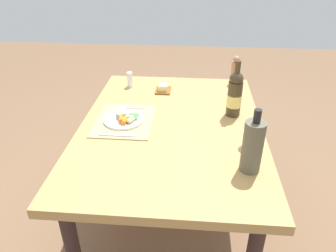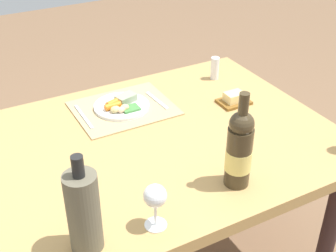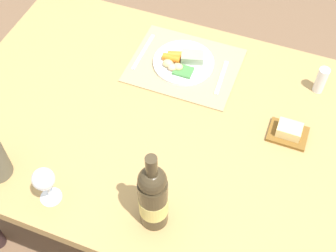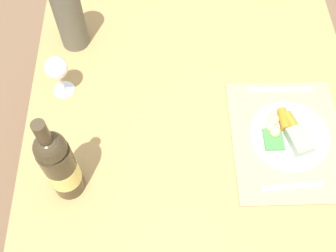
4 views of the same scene
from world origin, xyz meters
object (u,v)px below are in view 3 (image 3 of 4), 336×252
salt_shaker (321,80)px  butter_dish (289,132)px  fork (221,77)px  wine_glass (44,180)px  knife (143,52)px  dinner_plate (183,62)px  wine_bottle (153,197)px  dining_table (154,130)px

salt_shaker → butter_dish: (0.06, 0.24, -0.03)m
fork → wine_glass: size_ratio=1.16×
fork → butter_dish: (-0.28, 0.16, 0.01)m
butter_dish → wine_glass: (0.63, 0.49, 0.09)m
knife → salt_shaker: 0.67m
knife → salt_shaker: (-0.66, -0.05, 0.04)m
knife → butter_dish: butter_dish is taller
dinner_plate → wine_bottle: bearing=102.3°
dining_table → fork: 0.32m
salt_shaker → butter_dish: size_ratio=0.81×
fork → wine_glass: (0.34, 0.66, 0.10)m
dinner_plate → wine_bottle: wine_bottle is taller
dining_table → dinner_plate: dinner_plate is taller
dining_table → knife: (0.15, -0.27, 0.09)m
salt_shaker → wine_bottle: (0.36, 0.68, 0.08)m
dinner_plate → knife: (0.16, -0.01, -0.01)m
dining_table → butter_dish: size_ratio=10.88×
wine_bottle → wine_glass: (0.32, 0.05, -0.03)m
fork → wine_glass: 0.75m
dinner_plate → fork: (-0.16, 0.01, -0.01)m
knife → wine_glass: (0.02, 0.68, 0.10)m
dinner_plate → wine_bottle: size_ratio=0.70×
salt_shaker → fork: bearing=12.2°
fork → knife: 0.32m
dinner_plate → wine_glass: bearing=74.5°
dining_table → dinner_plate: (-0.01, -0.27, 0.10)m
dinner_plate → knife: 0.16m
fork → salt_shaker: bearing=-171.5°
wine_bottle → dining_table: bearing=-67.5°
dining_table → butter_dish: (-0.45, -0.09, 0.10)m
salt_shaker → wine_glass: (0.69, 0.73, 0.05)m
dinner_plate → wine_bottle: (-0.14, 0.62, 0.11)m
knife → wine_glass: bearing=88.6°
butter_dish → fork: bearing=-30.2°
salt_shaker → wine_bottle: size_ratio=0.32×
dining_table → salt_shaker: (-0.51, -0.33, 0.13)m
butter_dish → wine_glass: size_ratio=0.88×
dining_table → knife: size_ratio=7.05×
salt_shaker → butter_dish: 0.25m
fork → butter_dish: 0.33m
wine_glass → dining_table: bearing=-113.5°
fork → dinner_plate: bearing=-8.9°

